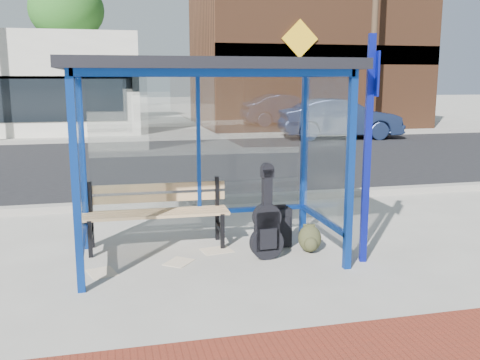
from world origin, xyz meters
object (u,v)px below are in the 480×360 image
object	(u,v)px
suitcase	(278,227)
parked_car	(340,119)
bench	(156,210)
guitar_bag	(267,227)
fire_hydrant	(381,123)
backpack	(310,239)

from	to	relation	value
suitcase	parked_car	world-z (taller)	parked_car
bench	guitar_bag	size ratio (longest dim) A/B	1.68
bench	suitcase	world-z (taller)	bench
parked_car	fire_hydrant	distance (m)	3.32
bench	parked_car	size ratio (longest dim) A/B	0.43
fire_hydrant	guitar_bag	bearing A→B (deg)	-122.72
guitar_bag	fire_hydrant	world-z (taller)	guitar_bag
parked_car	backpack	bearing A→B (deg)	161.05
bench	backpack	world-z (taller)	bench
suitcase	backpack	size ratio (longest dim) A/B	1.58
bench	fire_hydrant	distance (m)	17.07
suitcase	bench	bearing A→B (deg)	166.41
bench	suitcase	distance (m)	1.63
bench	backpack	distance (m)	2.04
guitar_bag	suitcase	bearing A→B (deg)	54.18
bench	suitcase	bearing A→B (deg)	-11.63
suitcase	backpack	distance (m)	0.47
backpack	parked_car	xyz separation A→B (m)	(5.87, 12.27, 0.56)
bench	guitar_bag	bearing A→B (deg)	-31.08
backpack	guitar_bag	bearing A→B (deg)	-155.57
guitar_bag	suitcase	xyz separation A→B (m)	(0.29, 0.45, -0.15)
bench	backpack	size ratio (longest dim) A/B	5.29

